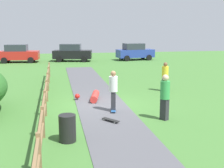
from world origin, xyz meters
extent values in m
plane|color=#427533|center=(0.00, 0.00, 0.00)|extent=(60.00, 60.00, 0.00)
cube|color=#515156|center=(0.00, 0.00, 0.01)|extent=(2.40, 28.00, 0.02)
cube|color=olive|center=(-2.60, -6.43, 0.55)|extent=(0.12, 0.12, 1.10)
cube|color=olive|center=(-2.60, -3.86, 0.55)|extent=(0.12, 0.12, 1.10)
cube|color=olive|center=(-2.60, -1.29, 0.55)|extent=(0.12, 0.12, 1.10)
cube|color=olive|center=(-2.60, 1.29, 0.55)|extent=(0.12, 0.12, 1.10)
cube|color=olive|center=(-2.60, 3.86, 0.55)|extent=(0.12, 0.12, 1.10)
cube|color=olive|center=(-2.60, 6.43, 0.55)|extent=(0.12, 0.12, 1.10)
cube|color=olive|center=(-2.60, 9.00, 0.55)|extent=(0.12, 0.12, 1.10)
cube|color=olive|center=(-2.60, 0.00, 0.50)|extent=(0.08, 18.00, 0.09)
cube|color=olive|center=(-2.60, 0.00, 0.95)|extent=(0.08, 18.00, 0.09)
cylinder|color=black|center=(-1.80, -4.35, 0.45)|extent=(0.56, 0.56, 0.90)
cube|color=#265999|center=(0.35, -1.17, 0.09)|extent=(0.33, 0.82, 0.02)
cylinder|color=silver|center=(0.33, -0.88, 0.05)|extent=(0.04, 0.06, 0.06)
cylinder|color=silver|center=(0.47, -0.91, 0.05)|extent=(0.04, 0.06, 0.06)
cylinder|color=silver|center=(0.23, -1.43, 0.05)|extent=(0.04, 0.06, 0.06)
cylinder|color=silver|center=(0.38, -1.46, 0.05)|extent=(0.04, 0.06, 0.06)
cube|color=#2D2D33|center=(0.35, -1.17, 0.51)|extent=(0.25, 0.35, 0.81)
cylinder|color=white|center=(0.35, -1.17, 1.26)|extent=(0.44, 0.44, 0.68)
sphere|color=#9E704C|center=(0.35, -1.17, 1.72)|extent=(0.24, 0.24, 0.24)
cylinder|color=red|center=(-0.17, 1.09, 0.20)|extent=(0.69, 1.63, 0.36)
sphere|color=red|center=(-1.07, 1.28, 0.20)|extent=(0.26, 0.26, 0.26)
cube|color=black|center=(-0.04, -2.62, 0.09)|extent=(0.64, 0.76, 0.02)
cylinder|color=silver|center=(-0.27, -2.45, 0.05)|extent=(0.06, 0.07, 0.06)
cylinder|color=silver|center=(-0.15, -2.36, 0.05)|extent=(0.06, 0.07, 0.06)
cylinder|color=silver|center=(0.07, -2.89, 0.05)|extent=(0.06, 0.07, 0.06)
cylinder|color=silver|center=(0.19, -2.80, 0.05)|extent=(0.06, 0.07, 0.06)
cube|color=#2D2D33|center=(4.16, 2.51, 0.40)|extent=(0.38, 0.35, 0.80)
cylinder|color=yellow|center=(4.16, 2.51, 1.14)|extent=(0.53, 0.53, 0.67)
sphere|color=brown|center=(4.16, 2.51, 1.59)|extent=(0.24, 0.24, 0.24)
cube|color=#2D2D33|center=(2.16, -2.73, 0.44)|extent=(0.32, 0.38, 0.87)
cylinder|color=green|center=(2.16, -2.73, 1.24)|extent=(0.51, 0.51, 0.73)
sphere|color=beige|center=(2.16, -2.73, 1.73)|extent=(0.26, 0.26, 0.26)
cube|color=black|center=(-0.23, 19.33, 0.77)|extent=(4.45, 2.46, 0.90)
cube|color=#2D333D|center=(-0.43, 19.36, 1.57)|extent=(2.46, 1.95, 0.70)
cylinder|color=black|center=(1.26, 19.93, 0.32)|extent=(0.67, 0.36, 0.64)
cylinder|color=black|center=(0.93, 18.21, 0.32)|extent=(0.67, 0.36, 0.64)
cylinder|color=black|center=(-1.39, 20.44, 0.32)|extent=(0.67, 0.36, 0.64)
cylinder|color=black|center=(-1.73, 18.72, 0.32)|extent=(0.67, 0.36, 0.64)
cube|color=red|center=(-5.96, 19.33, 0.77)|extent=(4.32, 2.02, 0.90)
cube|color=#2D333D|center=(-6.16, 19.34, 1.57)|extent=(2.31, 1.72, 0.70)
cylinder|color=black|center=(-4.54, 20.10, 0.32)|extent=(0.66, 0.29, 0.64)
cylinder|color=black|center=(-4.68, 18.34, 0.32)|extent=(0.66, 0.29, 0.64)
cylinder|color=black|center=(-7.24, 20.31, 0.32)|extent=(0.66, 0.29, 0.64)
cylinder|color=black|center=(-7.37, 18.55, 0.32)|extent=(0.66, 0.29, 0.64)
cube|color=#283D99|center=(6.93, 19.33, 0.77)|extent=(4.38, 2.22, 0.90)
cube|color=#2D333D|center=(6.74, 19.30, 1.57)|extent=(2.38, 1.83, 0.70)
cylinder|color=black|center=(8.16, 20.37, 0.32)|extent=(0.67, 0.32, 0.64)
cylinder|color=black|center=(8.39, 18.62, 0.32)|extent=(0.67, 0.32, 0.64)
cylinder|color=black|center=(5.48, 20.03, 0.32)|extent=(0.67, 0.32, 0.64)
cylinder|color=black|center=(5.71, 18.28, 0.32)|extent=(0.67, 0.32, 0.64)
camera|label=1|loc=(-2.10, -13.70, 3.69)|focal=47.50mm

